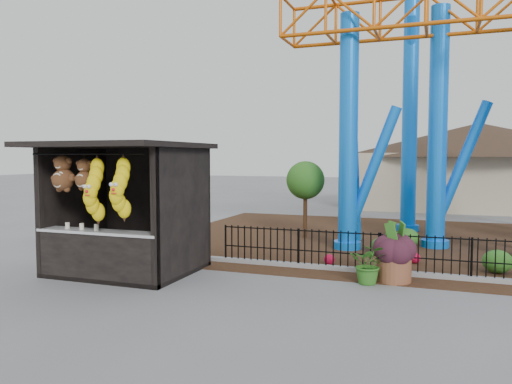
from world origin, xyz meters
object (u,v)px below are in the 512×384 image
(roller_coaster, at_px, (478,39))
(terracotta_planter, at_px, (394,268))
(potted_plant, at_px, (369,264))
(prize_booth, at_px, (120,210))

(roller_coaster, relative_size, terracotta_planter, 14.68)
(potted_plant, bearing_deg, terracotta_planter, 40.88)
(prize_booth, relative_size, potted_plant, 3.93)
(roller_coaster, relative_size, potted_plant, 12.34)
(prize_booth, bearing_deg, potted_plant, 10.69)
(prize_booth, xyz_separation_m, potted_plant, (5.69, 1.07, -1.08))
(terracotta_planter, relative_size, potted_plant, 0.84)
(roller_coaster, bearing_deg, potted_plant, -111.30)
(prize_booth, bearing_deg, terracotta_planter, 13.22)
(prize_booth, xyz_separation_m, roller_coaster, (8.12, 7.32, 4.91))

